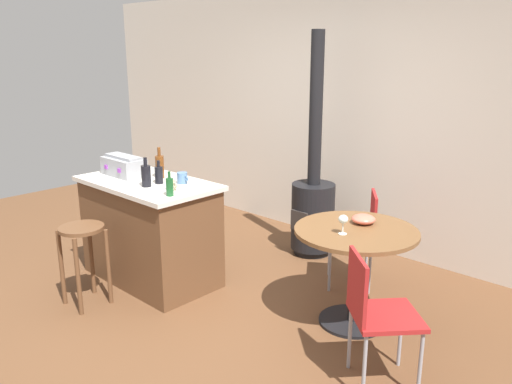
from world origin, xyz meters
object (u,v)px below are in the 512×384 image
at_px(wooden_stool, 83,247).
at_px(wine_glass, 343,220).
at_px(dining_table, 355,252).
at_px(toolbox, 124,166).
at_px(folding_chair_far, 359,231).
at_px(cup_1, 182,178).
at_px(serving_bowl, 363,219).
at_px(bottle_2, 146,175).
at_px(kitchen_island, 150,230).
at_px(folding_chair_near, 375,309).
at_px(bottle_0, 170,186).
at_px(bottle_1, 159,175).
at_px(wood_stove, 313,202).
at_px(cup_0, 171,185).
at_px(bottle_3, 160,166).

distance_m(wooden_stool, wine_glass, 2.10).
xyz_separation_m(dining_table, toolbox, (-2.12, -0.59, 0.43)).
height_order(folding_chair_far, cup_1, cup_1).
bearing_deg(serving_bowl, bottle_2, -152.45).
distance_m(bottle_2, wine_glass, 1.71).
height_order(kitchen_island, folding_chair_near, kitchen_island).
distance_m(wooden_stool, bottle_0, 0.88).
relative_size(bottle_0, bottle_1, 0.98).
distance_m(folding_chair_far, wood_stove, 0.82).
distance_m(toolbox, bottle_1, 0.48).
height_order(wood_stove, cup_1, wood_stove).
bearing_deg(kitchen_island, bottle_2, -36.64).
height_order(folding_chair_far, wine_glass, wine_glass).
xyz_separation_m(wooden_stool, cup_1, (0.28, 0.82, 0.47)).
relative_size(folding_chair_near, cup_0, 7.65).
relative_size(dining_table, bottle_3, 3.28).
height_order(cup_0, serving_bowl, cup_0).
height_order(dining_table, bottle_1, bottle_1).
xyz_separation_m(toolbox, cup_1, (0.62, 0.18, -0.04)).
distance_m(bottle_0, bottle_2, 0.38).
bearing_deg(wooden_stool, cup_1, 71.09).
xyz_separation_m(kitchen_island, wooden_stool, (0.01, -0.66, 0.04)).
height_order(toolbox, bottle_2, bottle_2).
distance_m(dining_table, wine_glass, 0.33).
xyz_separation_m(wooden_stool, serving_bowl, (1.74, 1.38, 0.30)).
bearing_deg(wooden_stool, bottle_0, 44.20).
distance_m(folding_chair_far, cup_1, 1.61).
bearing_deg(bottle_0, cup_1, 126.77).
relative_size(folding_chair_near, toolbox, 2.01).
bearing_deg(cup_1, bottle_1, -137.08).
xyz_separation_m(kitchen_island, cup_1, (0.29, 0.16, 0.51)).
height_order(toolbox, bottle_0, bottle_0).
bearing_deg(bottle_0, dining_table, 30.09).
height_order(cup_0, wine_glass, cup_0).
height_order(bottle_0, bottle_3, bottle_3).
xyz_separation_m(folding_chair_near, folding_chair_far, (-0.85, 1.16, -0.01)).
xyz_separation_m(wooden_stool, bottle_0, (0.52, 0.50, 0.50)).
relative_size(wood_stove, bottle_3, 7.99).
bearing_deg(bottle_3, bottle_1, -38.91).
relative_size(folding_chair_near, serving_bowl, 4.81).
distance_m(wood_stove, bottle_0, 1.73).
distance_m(bottle_1, serving_bowl, 1.77).
height_order(kitchen_island, bottle_2, bottle_2).
relative_size(toolbox, bottle_1, 2.14).
xyz_separation_m(dining_table, cup_1, (-1.50, -0.41, 0.39)).
height_order(bottle_2, serving_bowl, bottle_2).
xyz_separation_m(dining_table, folding_chair_far, (-0.35, 0.61, -0.08)).
relative_size(wooden_stool, bottle_2, 2.70).
relative_size(wooden_stool, folding_chair_near, 0.78).
distance_m(kitchen_island, dining_table, 1.88).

